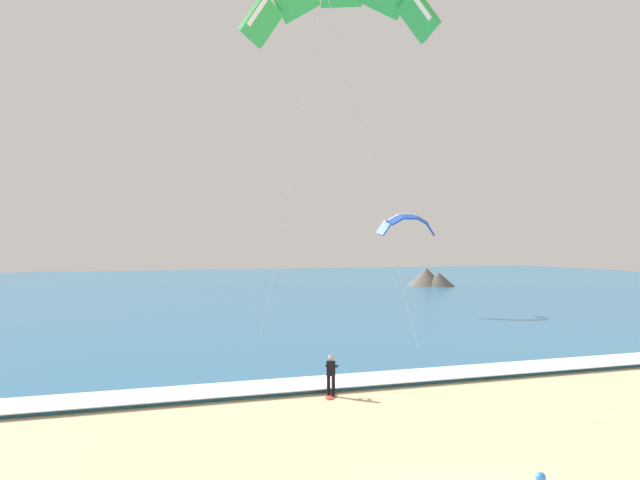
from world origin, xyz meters
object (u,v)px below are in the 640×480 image
Objects in this scene: surfboard at (331,396)px; kitesurfer at (331,373)px; kite_distant at (408,223)px; beach_ball at (540,477)px; kite_primary at (340,4)px.

kitesurfer is at bearing 61.92° from surfboard.
surfboard is 0.85× the size of kitesurfer.
beach_ball is (-15.23, -37.10, -7.84)m from kite_distant.
kitesurfer is 6.08× the size of beach_ball.
kite_primary is 28.04m from kite_distant.
surfboard is at bearing 99.16° from beach_ball.
surfboard is 0.91m from kitesurfer.
kite_distant reaches higher than beach_ball.
kite_distant is 40.86m from beach_ball.
kite_primary reaches higher than beach_ball.
kitesurfer reaches higher than beach_ball.
kitesurfer is at bearing -115.34° from kite_primary.
beach_ball is at bearing -91.46° from kite_primary.
beach_ball is at bearing -80.90° from kitesurfer.
beach_ball reaches higher than surfboard.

